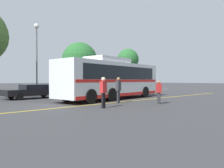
% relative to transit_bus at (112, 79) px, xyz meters
% --- Properties ---
extents(ground_plane, '(220.00, 220.00, 0.00)m').
position_rel_transit_bus_xyz_m(ground_plane, '(0.07, 0.18, -1.73)').
color(ground_plane, '#38383A').
extents(lane_strip_0, '(30.59, 0.20, 0.01)m').
position_rel_transit_bus_xyz_m(lane_strip_0, '(0.02, -2.20, -1.73)').
color(lane_strip_0, gold).
rests_on(lane_strip_0, ground_plane).
extents(curb_strip, '(38.59, 0.36, 0.15)m').
position_rel_transit_bus_xyz_m(curb_strip, '(0.02, 6.84, -1.66)').
color(curb_strip, '#99999E').
rests_on(curb_strip, ground_plane).
extents(transit_bus, '(11.11, 3.99, 3.44)m').
position_rel_transit_bus_xyz_m(transit_bus, '(0.00, 0.00, 0.00)').
color(transit_bus, silver).
rests_on(transit_bus, ground_plane).
extents(parked_car_1, '(4.82, 2.06, 1.23)m').
position_rel_transit_bus_xyz_m(parked_car_1, '(-4.58, 5.16, -1.08)').
color(parked_car_1, black).
rests_on(parked_car_1, ground_plane).
extents(pedestrian_0, '(0.46, 0.32, 1.76)m').
position_rel_transit_bus_xyz_m(pedestrian_0, '(-4.44, -4.01, -0.72)').
color(pedestrian_0, black).
rests_on(pedestrian_0, ground_plane).
extents(pedestrian_1, '(0.39, 0.47, 1.57)m').
position_rel_transit_bus_xyz_m(pedestrian_1, '(-0.33, -4.92, -0.85)').
color(pedestrian_1, '#2D2D33').
rests_on(pedestrian_1, ground_plane).
extents(pedestrian_2, '(0.47, 0.34, 1.79)m').
position_rel_transit_bus_xyz_m(pedestrian_2, '(-1.84, -2.61, -0.70)').
color(pedestrian_2, '#2D2D33').
rests_on(pedestrian_2, ground_plane).
extents(bus_stop_sign, '(0.08, 0.40, 2.58)m').
position_rel_transit_bus_xyz_m(bus_stop_sign, '(6.06, 0.16, -0.11)').
color(bus_stop_sign, '#59595E').
rests_on(bus_stop_sign, ground_plane).
extents(street_lamp, '(0.50, 0.50, 7.26)m').
position_rel_transit_bus_xyz_m(street_lamp, '(-3.05, 7.75, 3.42)').
color(street_lamp, '#59595E').
rests_on(street_lamp, ground_plane).
extents(tree_0, '(4.19, 4.19, 6.13)m').
position_rel_transit_bus_xyz_m(tree_0, '(2.59, 8.41, 2.30)').
color(tree_0, '#513823').
rests_on(tree_0, ground_plane).
extents(tree_2, '(3.50, 3.50, 6.73)m').
position_rel_transit_bus_xyz_m(tree_2, '(13.83, 10.86, 3.23)').
color(tree_2, '#513823').
rests_on(tree_2, ground_plane).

